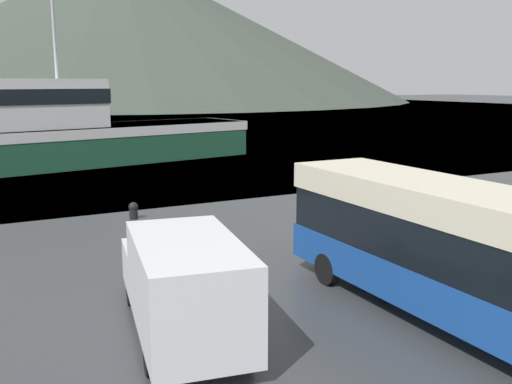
{
  "coord_description": "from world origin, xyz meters",
  "views": [
    {
      "loc": [
        -12.89,
        -3.19,
        5.64
      ],
      "look_at": [
        -4.16,
        13.55,
        2.0
      ],
      "focal_mm": 40.0,
      "sensor_mm": 36.0,
      "label": 1
    }
  ],
  "objects_px": {
    "storage_bin": "(448,239)",
    "tour_bus": "(464,251)",
    "fishing_boat": "(71,134)",
    "delivery_van": "(183,282)"
  },
  "relations": [
    {
      "from": "delivery_van",
      "to": "fishing_boat",
      "type": "xyz_separation_m",
      "value": [
        2.72,
        29.28,
        0.9
      ]
    },
    {
      "from": "delivery_van",
      "to": "fishing_boat",
      "type": "bearing_deg",
      "value": 94.6
    },
    {
      "from": "storage_bin",
      "to": "tour_bus",
      "type": "bearing_deg",
      "value": -133.33
    },
    {
      "from": "tour_bus",
      "to": "fishing_boat",
      "type": "relative_size",
      "value": 0.43
    },
    {
      "from": "tour_bus",
      "to": "delivery_van",
      "type": "xyz_separation_m",
      "value": [
        -5.89,
        2.56,
        -0.59
      ]
    },
    {
      "from": "fishing_boat",
      "to": "storage_bin",
      "type": "xyz_separation_m",
      "value": [
        7.32,
        -27.44,
        -1.65
      ]
    },
    {
      "from": "tour_bus",
      "to": "storage_bin",
      "type": "height_order",
      "value": "tour_bus"
    },
    {
      "from": "fishing_boat",
      "to": "storage_bin",
      "type": "bearing_deg",
      "value": 4.17
    },
    {
      "from": "delivery_van",
      "to": "fishing_boat",
      "type": "height_order",
      "value": "fishing_boat"
    },
    {
      "from": "tour_bus",
      "to": "storage_bin",
      "type": "distance_m",
      "value": 6.2
    }
  ]
}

